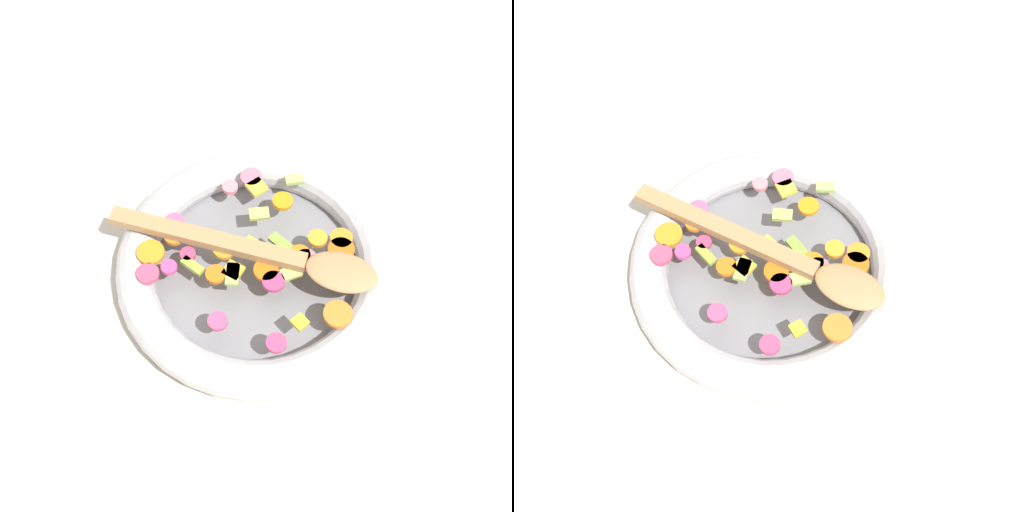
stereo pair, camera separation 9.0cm
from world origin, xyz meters
The scene contains 4 objects.
ground_plane centered at (0.00, 0.00, 0.00)m, with size 4.00×4.00×0.00m, color beige.
skillet centered at (0.00, 0.00, 0.02)m, with size 0.36×0.36×0.05m.
chopped_vegetables centered at (0.00, 0.00, 0.05)m, with size 0.27×0.27×0.01m.
wooden_spoon centered at (0.01, -0.01, 0.06)m, with size 0.27×0.27×0.01m.
Camera 2 is at (-0.14, -0.43, 0.83)m, focal length 50.00 mm.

